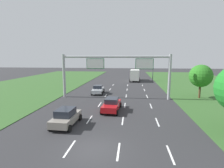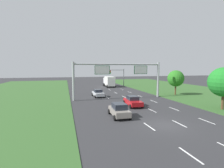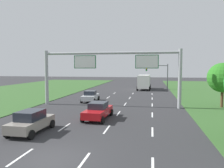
{
  "view_description": "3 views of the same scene",
  "coord_description": "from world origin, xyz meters",
  "px_view_note": "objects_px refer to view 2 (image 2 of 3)",
  "views": [
    {
      "loc": [
        2.54,
        -11.27,
        6.41
      ],
      "look_at": [
        -0.39,
        15.29,
        2.42
      ],
      "focal_mm": 28.0,
      "sensor_mm": 36.0,
      "label": 1
    },
    {
      "loc": [
        -9.81,
        -15.55,
        5.88
      ],
      "look_at": [
        -1.2,
        16.5,
        2.83
      ],
      "focal_mm": 28.0,
      "sensor_mm": 36.0,
      "label": 2
    },
    {
      "loc": [
        5.14,
        -10.35,
        4.8
      ],
      "look_at": [
        -0.39,
        19.97,
        2.49
      ],
      "focal_mm": 35.0,
      "sensor_mm": 36.0,
      "label": 3
    }
  ],
  "objects_px": {
    "car_lead_silver": "(133,101)",
    "car_mid_lane": "(119,110)",
    "roadside_tree_near": "(224,82)",
    "box_truck": "(109,81)",
    "traffic_light_mast": "(118,74)",
    "roadside_tree_mid": "(176,78)",
    "car_near_red": "(98,93)",
    "sign_gantry": "(119,73)"
  },
  "relations": [
    {
      "from": "car_near_red",
      "to": "sign_gantry",
      "type": "relative_size",
      "value": 0.24
    },
    {
      "from": "box_truck",
      "to": "traffic_light_mast",
      "type": "relative_size",
      "value": 1.37
    },
    {
      "from": "car_lead_silver",
      "to": "box_truck",
      "type": "bearing_deg",
      "value": 86.37
    },
    {
      "from": "car_lead_silver",
      "to": "traffic_light_mast",
      "type": "xyz_separation_m",
      "value": [
        6.34,
        28.6,
        3.09
      ]
    },
    {
      "from": "car_lead_silver",
      "to": "car_mid_lane",
      "type": "distance_m",
      "value": 6.42
    },
    {
      "from": "box_truck",
      "to": "sign_gantry",
      "type": "distance_m",
      "value": 22.16
    },
    {
      "from": "traffic_light_mast",
      "to": "box_truck",
      "type": "bearing_deg",
      "value": -177.75
    },
    {
      "from": "car_mid_lane",
      "to": "box_truck",
      "type": "distance_m",
      "value": 34.41
    },
    {
      "from": "roadside_tree_mid",
      "to": "box_truck",
      "type": "bearing_deg",
      "value": 115.88
    },
    {
      "from": "car_mid_lane",
      "to": "sign_gantry",
      "type": "xyz_separation_m",
      "value": [
        3.74,
        11.97,
        4.05
      ]
    },
    {
      "from": "car_near_red",
      "to": "sign_gantry",
      "type": "xyz_separation_m",
      "value": [
        3.53,
        -3.15,
        4.12
      ]
    },
    {
      "from": "traffic_light_mast",
      "to": "car_mid_lane",
      "type": "bearing_deg",
      "value": -106.76
    },
    {
      "from": "roadside_tree_near",
      "to": "traffic_light_mast",
      "type": "bearing_deg",
      "value": 98.36
    },
    {
      "from": "car_mid_lane",
      "to": "traffic_light_mast",
      "type": "relative_size",
      "value": 0.73
    },
    {
      "from": "car_near_red",
      "to": "car_mid_lane",
      "type": "bearing_deg",
      "value": -93.52
    },
    {
      "from": "car_mid_lane",
      "to": "sign_gantry",
      "type": "bearing_deg",
      "value": 74.17
    },
    {
      "from": "traffic_light_mast",
      "to": "roadside_tree_mid",
      "type": "bearing_deg",
      "value": -71.42
    },
    {
      "from": "car_near_red",
      "to": "traffic_light_mast",
      "type": "distance_m",
      "value": 21.35
    },
    {
      "from": "car_near_red",
      "to": "car_lead_silver",
      "type": "distance_m",
      "value": 10.61
    },
    {
      "from": "sign_gantry",
      "to": "car_near_red",
      "type": "bearing_deg",
      "value": 138.2
    },
    {
      "from": "car_near_red",
      "to": "car_mid_lane",
      "type": "height_order",
      "value": "car_mid_lane"
    },
    {
      "from": "car_mid_lane",
      "to": "roadside_tree_near",
      "type": "xyz_separation_m",
      "value": [
        15.18,
        -0.36,
        3.1
      ]
    },
    {
      "from": "roadside_tree_mid",
      "to": "roadside_tree_near",
      "type": "bearing_deg",
      "value": -97.85
    },
    {
      "from": "car_mid_lane",
      "to": "roadside_tree_mid",
      "type": "bearing_deg",
      "value": 39.4
    },
    {
      "from": "box_truck",
      "to": "roadside_tree_near",
      "type": "height_order",
      "value": "roadside_tree_near"
    },
    {
      "from": "box_truck",
      "to": "roadside_tree_mid",
      "type": "relative_size",
      "value": 1.42
    },
    {
      "from": "sign_gantry",
      "to": "roadside_tree_near",
      "type": "height_order",
      "value": "sign_gantry"
    },
    {
      "from": "car_near_red",
      "to": "car_mid_lane",
      "type": "xyz_separation_m",
      "value": [
        -0.22,
        -15.13,
        0.07
      ]
    },
    {
      "from": "box_truck",
      "to": "roadside_tree_mid",
      "type": "distance_m",
      "value": 22.73
    },
    {
      "from": "car_near_red",
      "to": "traffic_light_mast",
      "type": "relative_size",
      "value": 0.74
    },
    {
      "from": "car_lead_silver",
      "to": "box_truck",
      "type": "distance_m",
      "value": 28.7
    },
    {
      "from": "car_lead_silver",
      "to": "roadside_tree_mid",
      "type": "relative_size",
      "value": 0.84
    },
    {
      "from": "car_mid_lane",
      "to": "car_near_red",
      "type": "bearing_deg",
      "value": 90.71
    },
    {
      "from": "car_near_red",
      "to": "car_mid_lane",
      "type": "relative_size",
      "value": 1.01
    },
    {
      "from": "car_lead_silver",
      "to": "box_truck",
      "type": "height_order",
      "value": "box_truck"
    },
    {
      "from": "car_near_red",
      "to": "car_mid_lane",
      "type": "distance_m",
      "value": 15.13
    },
    {
      "from": "car_mid_lane",
      "to": "traffic_light_mast",
      "type": "distance_m",
      "value": 35.39
    },
    {
      "from": "car_near_red",
      "to": "box_truck",
      "type": "height_order",
      "value": "box_truck"
    },
    {
      "from": "car_near_red",
      "to": "roadside_tree_mid",
      "type": "xyz_separation_m",
      "value": [
        16.84,
        -1.87,
        2.86
      ]
    },
    {
      "from": "car_near_red",
      "to": "roadside_tree_mid",
      "type": "bearing_deg",
      "value": -9.02
    },
    {
      "from": "car_near_red",
      "to": "car_lead_silver",
      "type": "xyz_separation_m",
      "value": [
        3.61,
        -9.98,
        0.01
      ]
    },
    {
      "from": "roadside_tree_near",
      "to": "roadside_tree_mid",
      "type": "xyz_separation_m",
      "value": [
        1.88,
        13.62,
        -0.31
      ]
    }
  ]
}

